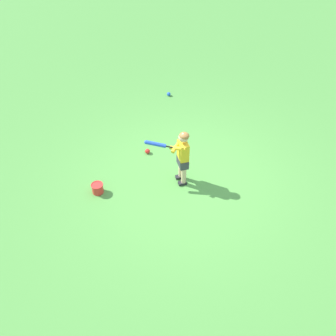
{
  "coord_description": "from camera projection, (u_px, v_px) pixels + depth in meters",
  "views": [
    {
      "loc": [
        -3.98,
        2.78,
        4.59
      ],
      "look_at": [
        0.02,
        0.41,
        0.45
      ],
      "focal_mm": 38.52,
      "sensor_mm": 36.0,
      "label": 1
    }
  ],
  "objects": [
    {
      "name": "play_ball_near_batter",
      "position": [
        169.0,
        94.0,
        8.88
      ],
      "size": [
        0.09,
        0.09,
        0.09
      ],
      "primitive_type": "sphere",
      "color": "blue",
      "rests_on": "ground"
    },
    {
      "name": "ground_plane",
      "position": [
        188.0,
        179.0,
        6.67
      ],
      "size": [
        40.0,
        40.0,
        0.0
      ],
      "primitive_type": "plane",
      "color": "#519942"
    },
    {
      "name": "play_ball_center_lawn",
      "position": [
        147.0,
        151.0,
        7.2
      ],
      "size": [
        0.1,
        0.1,
        0.1
      ],
      "primitive_type": "sphere",
      "color": "red",
      "rests_on": "ground"
    },
    {
      "name": "child_batter",
      "position": [
        181.0,
        153.0,
        6.2
      ],
      "size": [
        0.53,
        0.67,
        1.08
      ],
      "color": "#232328",
      "rests_on": "ground"
    },
    {
      "name": "toy_bucket",
      "position": [
        98.0,
        188.0,
        6.35
      ],
      "size": [
        0.22,
        0.22,
        0.19
      ],
      "color": "red",
      "rests_on": "ground"
    }
  ]
}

